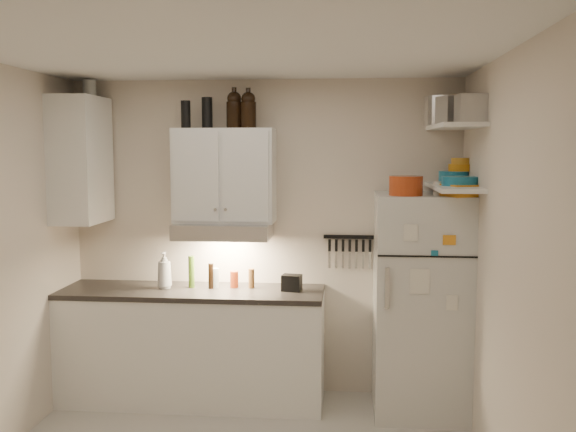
{
  "coord_description": "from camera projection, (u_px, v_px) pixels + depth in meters",
  "views": [
    {
      "loc": [
        0.68,
        -3.74,
        2.05
      ],
      "look_at": [
        0.25,
        0.9,
        1.55
      ],
      "focal_mm": 40.0,
      "sensor_mm": 36.0,
      "label": 1
    }
  ],
  "objects": [
    {
      "name": "ceiling",
      "position": [
        231.0,
        50.0,
        3.71
      ],
      "size": [
        3.2,
        3.0,
        0.02
      ],
      "primitive_type": "cube",
      "color": "white",
      "rests_on": "ground"
    },
    {
      "name": "plates",
      "position": [
        460.0,
        181.0,
        4.61
      ],
      "size": [
        0.34,
        0.34,
        0.07
      ],
      "primitive_type": "cylinder",
      "rotation": [
        0.0,
        0.0,
        -0.31
      ],
      "color": "#1A6E90",
      "rests_on": "shelf_lo"
    },
    {
      "name": "book_stack",
      "position": [
        460.0,
        190.0,
        4.6
      ],
      "size": [
        0.29,
        0.31,
        0.09
      ],
      "primitive_type": "cube",
      "rotation": [
        0.0,
        0.0,
        0.38
      ],
      "color": "orange",
      "rests_on": "fridge"
    },
    {
      "name": "pepper_mill",
      "position": [
        251.0,
        278.0,
        5.16
      ],
      "size": [
        0.06,
        0.06,
        0.16
      ],
      "primitive_type": "cylinder",
      "rotation": [
        0.0,
        0.0,
        -0.28
      ],
      "color": "brown",
      "rests_on": "countertop"
    },
    {
      "name": "growler_b",
      "position": [
        248.0,
        110.0,
        5.02
      ],
      "size": [
        0.15,
        0.15,
        0.29
      ],
      "primitive_type": null,
      "rotation": [
        0.0,
        0.0,
        -0.25
      ],
      "color": "black",
      "rests_on": "upper_cabinet"
    },
    {
      "name": "range_hood",
      "position": [
        224.0,
        230.0,
        5.12
      ],
      "size": [
        0.76,
        0.46,
        0.12
      ],
      "primitive_type": "cube",
      "color": "silver",
      "rests_on": "back_wall"
    },
    {
      "name": "bowl_yellow",
      "position": [
        461.0,
        161.0,
        4.91
      ],
      "size": [
        0.14,
        0.14,
        0.05
      ],
      "primitive_type": "cylinder",
      "color": "#C78823",
      "rests_on": "bowl_orange"
    },
    {
      "name": "dutch_oven",
      "position": [
        406.0,
        186.0,
        4.68
      ],
      "size": [
        0.27,
        0.27,
        0.14
      ],
      "primitive_type": "cylinder",
      "rotation": [
        0.0,
        0.0,
        0.11
      ],
      "color": "#A43613",
      "rests_on": "fridge"
    },
    {
      "name": "spice_jar",
      "position": [
        437.0,
        188.0,
        4.7
      ],
      "size": [
        0.07,
        0.07,
        0.1
      ],
      "primitive_type": "cylinder",
      "rotation": [
        0.0,
        0.0,
        0.15
      ],
      "color": "silver",
      "rests_on": "fridge"
    },
    {
      "name": "right_wall",
      "position": [
        508.0,
        278.0,
        3.7
      ],
      "size": [
        0.02,
        3.0,
        2.6
      ],
      "primitive_type": "cube",
      "color": "beige",
      "rests_on": "ground"
    },
    {
      "name": "thermos_b",
      "position": [
        186.0,
        115.0,
        5.05
      ],
      "size": [
        0.09,
        0.09,
        0.22
      ],
      "primitive_type": "cylinder",
      "rotation": [
        0.0,
        0.0,
        -0.29
      ],
      "color": "black",
      "rests_on": "upper_cabinet"
    },
    {
      "name": "countertop",
      "position": [
        192.0,
        292.0,
        5.13
      ],
      "size": [
        2.1,
        0.62,
        0.04
      ],
      "primitive_type": "cube",
      "color": "#2A2624",
      "rests_on": "base_cabinet"
    },
    {
      "name": "thermos_a",
      "position": [
        207.0,
        113.0,
        5.1
      ],
      "size": [
        0.1,
        0.1,
        0.25
      ],
      "primitive_type": "cylinder",
      "rotation": [
        0.0,
        0.0,
        -0.25
      ],
      "color": "black",
      "rests_on": "upper_cabinet"
    },
    {
      "name": "side_cabinet",
      "position": [
        81.0,
        160.0,
        5.1
      ],
      "size": [
        0.33,
        0.55,
        1.0
      ],
      "primitive_type": "cube",
      "color": "white",
      "rests_on": "left_wall"
    },
    {
      "name": "clear_bottle",
      "position": [
        215.0,
        278.0,
        5.16
      ],
      "size": [
        0.06,
        0.06,
        0.16
      ],
      "primitive_type": "cylinder",
      "rotation": [
        0.0,
        0.0,
        0.16
      ],
      "color": "silver",
      "rests_on": "countertop"
    },
    {
      "name": "caddy",
      "position": [
        292.0,
        283.0,
        5.06
      ],
      "size": [
        0.17,
        0.13,
        0.13
      ],
      "primitive_type": "cube",
      "rotation": [
        0.0,
        0.0,
        -0.17
      ],
      "color": "black",
      "rests_on": "countertop"
    },
    {
      "name": "bowl_orange",
      "position": [
        460.0,
        168.0,
        4.92
      ],
      "size": [
        0.18,
        0.18,
        0.06
      ],
      "primitive_type": "cylinder",
      "color": "#C77A12",
      "rests_on": "bowl_teal"
    },
    {
      "name": "red_jar",
      "position": [
        234.0,
        279.0,
        5.18
      ],
      "size": [
        0.07,
        0.07,
        0.13
      ],
      "primitive_type": "cylinder",
      "rotation": [
        0.0,
        0.0,
        -0.01
      ],
      "color": "#A43613",
      "rests_on": "countertop"
    },
    {
      "name": "stock_pot",
      "position": [
        444.0,
        111.0,
        4.87
      ],
      "size": [
        0.32,
        0.32,
        0.22
      ],
      "primitive_type": "cylinder",
      "rotation": [
        0.0,
        0.0,
        0.03
      ],
      "color": "silver",
      "rests_on": "shelf_hi"
    },
    {
      "name": "vinegar_bottle",
      "position": [
        211.0,
        276.0,
        5.15
      ],
      "size": [
        0.05,
        0.05,
        0.2
      ],
      "primitive_type": "cylinder",
      "rotation": [
        0.0,
        0.0,
        -0.15
      ],
      "color": "black",
      "rests_on": "countertop"
    },
    {
      "name": "shelf_lo",
      "position": [
        453.0,
        187.0,
        4.68
      ],
      "size": [
        0.3,
        0.95,
        0.03
      ],
      "primitive_type": "cube",
      "color": "white",
      "rests_on": "right_wall"
    },
    {
      "name": "growler_a",
      "position": [
        234.0,
        109.0,
        5.06
      ],
      "size": [
        0.14,
        0.14,
        0.3
      ],
      "primitive_type": null,
      "rotation": [
        0.0,
        0.0,
        -0.17
      ],
      "color": "black",
      "rests_on": "upper_cabinet"
    },
    {
      "name": "tin_b",
      "position": [
        471.0,
        109.0,
        4.31
      ],
      "size": [
        0.2,
        0.2,
        0.19
      ],
      "primitive_type": "cube",
      "rotation": [
        0.0,
        0.0,
        0.07
      ],
      "color": "#AAAAAD",
      "rests_on": "shelf_hi"
    },
    {
      "name": "base_cabinet",
      "position": [
        193.0,
        348.0,
        5.17
      ],
      "size": [
        2.1,
        0.6,
        0.88
      ],
      "primitive_type": "cube",
      "color": "white",
      "rests_on": "floor"
    },
    {
      "name": "side_jar",
      "position": [
        89.0,
        89.0,
        5.16
      ],
      "size": [
        0.12,
        0.12,
        0.14
      ],
      "primitive_type": "cylinder",
      "rotation": [
        0.0,
        0.0,
        -0.17
      ],
      "color": "silver",
      "rests_on": "side_cabinet"
    },
    {
      "name": "shelf_hi",
      "position": [
        455.0,
        126.0,
        4.63
      ],
      "size": [
        0.3,
        0.95,
        0.03
      ],
      "primitive_type": "cube",
      "color": "white",
      "rests_on": "right_wall"
    },
    {
      "name": "tin_a",
      "position": [
        454.0,
        110.0,
        4.6
      ],
      "size": [
        0.25,
        0.24,
        0.2
      ],
      "primitive_type": "cube",
      "rotation": [
        0.0,
        0.0,
        0.38
      ],
      "color": "#AAAAAD",
      "rests_on": "shelf_hi"
    },
    {
      "name": "fridge",
      "position": [
        420.0,
        304.0,
        4.93
      ],
      "size": [
        0.7,
        0.68,
        1.7
      ],
      "primitive_type": "cube",
      "color": "silver",
      "rests_on": "floor"
    },
    {
      "name": "knife_strip",
      "position": [
        349.0,
        237.0,
        5.25
      ],
      "size": [
        0.42,
        0.02,
        0.03
      ],
      "primitive_type": "cube",
      "color": "black",
      "rests_on": "back_wall"
    },
    {
      "name": "bowl_teal",
      "position": [
        454.0,
        177.0,
        4.93
      ],
      "size": [
        0.23,
        0.23,
        0.09
      ],
      "primitive_type": "cylinder",
      "color": "#1A6E90",
      "rests_on": "shelf_lo"
    },
    {
      "name": "soap_bottle",
      "position": [
        164.0,
        268.0,
        5.15
      ],
      "size": [
        0.14,
        0.14,
        0.33
      ],
      "primitive_type": "imported",
      "rotation": [
        0.0,
        0.0,
        -0.11
      ],
      "color": "white",
      "rests_on": "countertop"
    },
    {
      "name": "upper_cabinet",
      "position": [
        225.0,
        176.0,
        5.14
      ],
      "size": [
        0.8,
        0.33,
        0.75
      ],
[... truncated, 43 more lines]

